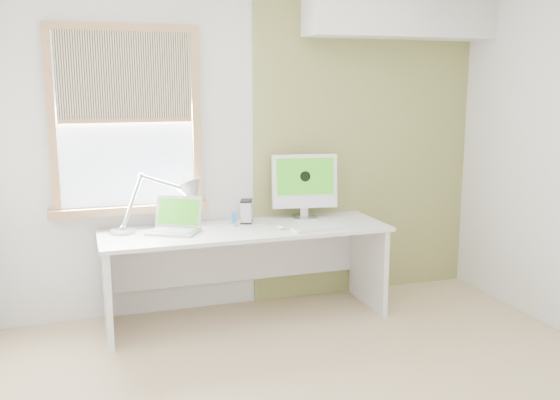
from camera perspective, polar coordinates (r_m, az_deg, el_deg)
name	(u,v)px	position (r m, az deg, el deg)	size (l,w,h in m)	color
room	(340,180)	(3.40, 5.56, 1.86)	(4.04, 3.54, 2.64)	tan
accent_wall	(365,145)	(5.38, 7.86, 5.05)	(2.00, 0.02, 2.60)	olive
soffit	(400,12)	(5.33, 11.02, 16.75)	(1.60, 0.40, 0.42)	white
window	(126,121)	(4.81, -14.05, 7.10)	(1.20, 0.14, 1.42)	tan
desk	(244,251)	(4.84, -3.35, -4.71)	(2.20, 0.70, 0.73)	white
desk_lamp	(179,198)	(4.77, -9.30, 0.17)	(0.80, 0.32, 0.44)	#B7B9BC
laptop	(176,223)	(4.68, -9.65, -2.12)	(0.46, 0.43, 0.25)	#B7B9BC
phone_dock	(234,222)	(4.81, -4.29, -2.04)	(0.07, 0.07, 0.12)	#B7B9BC
external_drive	(246,211)	(4.91, -3.13, -1.06)	(0.13, 0.16, 0.18)	#B7B9BC
imac	(304,182)	(5.05, 2.28, 1.63)	(0.55, 0.21, 0.53)	#B7B9BC
keyboard	(322,228)	(4.70, 3.87, -2.61)	(0.48, 0.17, 0.02)	white
mouse	(281,227)	(4.70, 0.07, -2.54)	(0.06, 0.10, 0.03)	white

